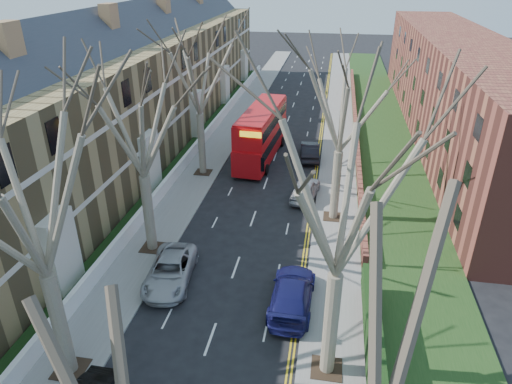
% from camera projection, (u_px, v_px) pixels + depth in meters
% --- Properties ---
extents(pavement_left, '(3.00, 102.00, 0.12)m').
position_uv_depth(pavement_left, '(228.00, 132.00, 49.73)').
color(pavement_left, slate).
rests_on(pavement_left, ground).
extents(pavement_right, '(3.00, 102.00, 0.12)m').
position_uv_depth(pavement_right, '(339.00, 138.00, 47.91)').
color(pavement_right, slate).
rests_on(pavement_right, ground).
extents(terrace_left, '(9.70, 78.00, 13.60)m').
position_uv_depth(terrace_left, '(125.00, 99.00, 41.39)').
color(terrace_left, olive).
rests_on(terrace_left, ground).
extents(flats_right, '(13.97, 54.00, 10.00)m').
position_uv_depth(flats_right, '(455.00, 87.00, 47.47)').
color(flats_right, brown).
rests_on(flats_right, ground).
extents(front_wall_left, '(0.30, 78.00, 1.00)m').
position_uv_depth(front_wall_left, '(192.00, 153.00, 42.69)').
color(front_wall_left, white).
rests_on(front_wall_left, ground).
extents(grass_verge_right, '(6.00, 102.00, 0.06)m').
position_uv_depth(grass_verge_right, '(383.00, 140.00, 47.18)').
color(grass_verge_right, '#1C3A15').
rests_on(grass_verge_right, ground).
extents(tree_left_mid, '(10.50, 10.50, 14.71)m').
position_uv_depth(tree_left_mid, '(23.00, 181.00, 16.37)').
color(tree_left_mid, '#685D4A').
rests_on(tree_left_mid, ground).
extents(tree_left_far, '(10.15, 10.15, 14.22)m').
position_uv_depth(tree_left_far, '(136.00, 110.00, 25.31)').
color(tree_left_far, '#685D4A').
rests_on(tree_left_far, ground).
extents(tree_left_dist, '(10.50, 10.50, 14.71)m').
position_uv_depth(tree_left_dist, '(197.00, 63.00, 35.73)').
color(tree_left_dist, '#685D4A').
rests_on(tree_left_dist, ground).
extents(tree_right_mid, '(10.50, 10.50, 14.71)m').
position_uv_depth(tree_right_mid, '(345.00, 180.00, 16.40)').
color(tree_right_mid, '#685D4A').
rests_on(tree_right_mid, ground).
extents(tree_right_far, '(10.15, 10.15, 14.22)m').
position_uv_depth(tree_right_far, '(344.00, 92.00, 28.86)').
color(tree_right_far, '#685D4A').
rests_on(tree_right_far, ground).
extents(double_decker_bus, '(3.46, 11.40, 4.69)m').
position_uv_depth(double_decker_bus, '(262.00, 135.00, 42.23)').
color(double_decker_bus, '#AC0C10').
rests_on(double_decker_bus, ground).
extents(car_left_far, '(2.96, 5.49, 1.46)m').
position_uv_depth(car_left_far, '(170.00, 271.00, 26.20)').
color(car_left_far, '#A3A4A9').
rests_on(car_left_far, ground).
extents(car_right_near, '(2.33, 5.52, 1.59)m').
position_uv_depth(car_right_near, '(292.00, 293.00, 24.30)').
color(car_right_near, '#181854').
rests_on(car_right_near, ground).
extents(car_right_mid, '(2.39, 4.71, 1.54)m').
position_uv_depth(car_right_mid, '(305.00, 189.00, 35.59)').
color(car_right_mid, gray).
rests_on(car_right_mid, ground).
extents(car_right_far, '(2.06, 4.85, 1.55)m').
position_uv_depth(car_right_far, '(310.00, 151.00, 42.76)').
color(car_right_far, black).
rests_on(car_right_far, ground).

